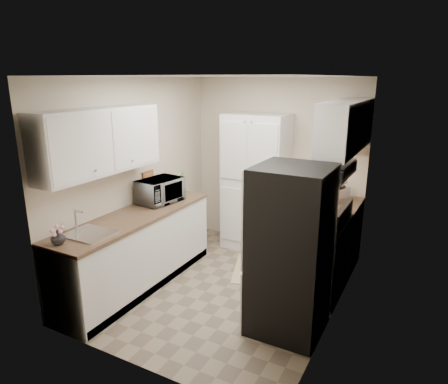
% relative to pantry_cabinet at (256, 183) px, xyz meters
% --- Properties ---
extents(ground, '(3.20, 3.20, 0.00)m').
position_rel_pantry_cabinet_xyz_m(ground, '(0.20, -1.32, -1.00)').
color(ground, '#7A6B56').
rests_on(ground, ground).
extents(room_shell, '(2.64, 3.24, 2.52)m').
position_rel_pantry_cabinet_xyz_m(room_shell, '(0.18, -1.32, 0.63)').
color(room_shell, beige).
rests_on(room_shell, ground).
extents(pantry_cabinet, '(0.90, 0.55, 2.00)m').
position_rel_pantry_cabinet_xyz_m(pantry_cabinet, '(0.00, 0.00, 0.00)').
color(pantry_cabinet, silver).
rests_on(pantry_cabinet, ground).
extents(base_cabinet_left, '(0.60, 2.30, 0.88)m').
position_rel_pantry_cabinet_xyz_m(base_cabinet_left, '(-0.79, -1.75, -0.56)').
color(base_cabinet_left, silver).
rests_on(base_cabinet_left, ground).
extents(countertop_left, '(0.63, 2.33, 0.04)m').
position_rel_pantry_cabinet_xyz_m(countertop_left, '(-0.79, -1.75, -0.10)').
color(countertop_left, brown).
rests_on(countertop_left, base_cabinet_left).
extents(base_cabinet_right, '(0.60, 0.80, 0.88)m').
position_rel_pantry_cabinet_xyz_m(base_cabinet_right, '(1.19, -0.12, -0.56)').
color(base_cabinet_right, silver).
rests_on(base_cabinet_right, ground).
extents(countertop_right, '(0.63, 0.83, 0.04)m').
position_rel_pantry_cabinet_xyz_m(countertop_right, '(1.19, -0.12, -0.10)').
color(countertop_right, brown).
rests_on(countertop_right, base_cabinet_right).
extents(electric_range, '(0.71, 0.78, 1.13)m').
position_rel_pantry_cabinet_xyz_m(electric_range, '(1.17, -0.93, -0.52)').
color(electric_range, '#B7B7BC').
rests_on(electric_range, ground).
extents(refrigerator, '(0.70, 0.72, 1.70)m').
position_rel_pantry_cabinet_xyz_m(refrigerator, '(1.14, -1.73, -0.15)').
color(refrigerator, '#B7B7BC').
rests_on(refrigerator, ground).
extents(microwave, '(0.45, 0.61, 0.31)m').
position_rel_pantry_cabinet_xyz_m(microwave, '(-0.82, -1.21, 0.08)').
color(microwave, '#AEAEB3').
rests_on(microwave, countertop_left).
extents(wine_bottle, '(0.07, 0.07, 0.26)m').
position_rel_pantry_cabinet_xyz_m(wine_bottle, '(-0.94, -0.94, 0.05)').
color(wine_bottle, black).
rests_on(wine_bottle, countertop_left).
extents(flower_vase, '(0.15, 0.15, 0.15)m').
position_rel_pantry_cabinet_xyz_m(flower_vase, '(-0.86, -2.79, -0.01)').
color(flower_vase, silver).
rests_on(flower_vase, countertop_left).
extents(cutting_board, '(0.11, 0.22, 0.29)m').
position_rel_pantry_cabinet_xyz_m(cutting_board, '(-0.81, -0.71, 0.06)').
color(cutting_board, '#458632').
rests_on(cutting_board, countertop_left).
extents(toaster_oven, '(0.39, 0.43, 0.20)m').
position_rel_pantry_cabinet_xyz_m(toaster_oven, '(1.16, -0.12, 0.02)').
color(toaster_oven, '#ACACB1').
rests_on(toaster_oven, countertop_right).
extents(fruit_basket, '(0.34, 0.34, 0.12)m').
position_rel_pantry_cabinet_xyz_m(fruit_basket, '(1.18, -0.09, 0.18)').
color(fruit_basket, '#EE510F').
rests_on(fruit_basket, toaster_oven).
extents(kitchen_mat, '(0.81, 1.01, 0.01)m').
position_rel_pantry_cabinet_xyz_m(kitchen_mat, '(0.33, -0.70, -0.99)').
color(kitchen_mat, '#C4B97F').
rests_on(kitchen_mat, ground).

